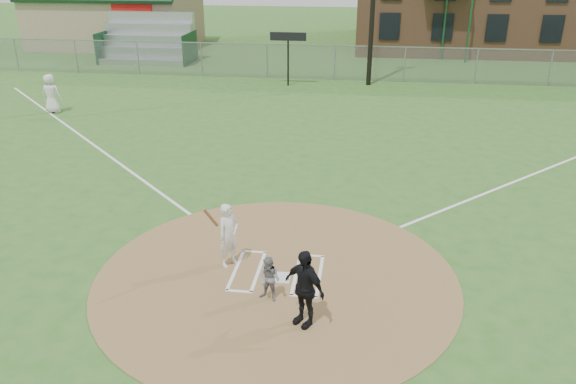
# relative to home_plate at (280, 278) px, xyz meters

# --- Properties ---
(ground) EXTENTS (140.00, 140.00, 0.00)m
(ground) POSITION_rel_home_plate_xyz_m (-0.10, 0.09, -0.04)
(ground) COLOR #306021
(ground) RESTS_ON ground
(dirt_circle) EXTENTS (8.40, 8.40, 0.02)m
(dirt_circle) POSITION_rel_home_plate_xyz_m (-0.10, 0.09, -0.03)
(dirt_circle) COLOR olive
(dirt_circle) RESTS_ON ground
(home_plate) EXTENTS (0.48, 0.48, 0.03)m
(home_plate) POSITION_rel_home_plate_xyz_m (0.00, 0.00, 0.00)
(home_plate) COLOR silver
(home_plate) RESTS_ON dirt_circle
(foul_line_first) EXTENTS (17.04, 17.04, 0.01)m
(foul_line_first) POSITION_rel_home_plate_xyz_m (8.90, 9.09, -0.03)
(foul_line_first) COLOR white
(foul_line_first) RESTS_ON ground
(foul_line_third) EXTENTS (17.04, 17.04, 0.01)m
(foul_line_third) POSITION_rel_home_plate_xyz_m (-9.10, 9.09, -0.03)
(foul_line_third) COLOR white
(foul_line_third) RESTS_ON ground
(catcher) EXTENTS (0.59, 0.53, 1.02)m
(catcher) POSITION_rel_home_plate_xyz_m (-0.10, -0.88, 0.50)
(catcher) COLOR gray
(catcher) RESTS_ON dirt_circle
(umpire) EXTENTS (1.03, 0.89, 1.66)m
(umpire) POSITION_rel_home_plate_xyz_m (0.73, -1.61, 0.82)
(umpire) COLOR black
(umpire) RESTS_ON dirt_circle
(ondeck_player) EXTENTS (0.89, 0.59, 1.80)m
(ondeck_player) POSITION_rel_home_plate_xyz_m (-12.74, 13.01, 0.87)
(ondeck_player) COLOR silver
(ondeck_player) RESTS_ON ground
(batters_boxes) EXTENTS (2.08, 1.88, 0.01)m
(batters_boxes) POSITION_rel_home_plate_xyz_m (-0.10, 0.24, -0.01)
(batters_boxes) COLOR white
(batters_boxes) RESTS_ON dirt_circle
(batter_at_plate) EXTENTS (0.73, 1.04, 1.78)m
(batter_at_plate) POSITION_rel_home_plate_xyz_m (-1.30, 0.45, 0.78)
(batter_at_plate) COLOR silver
(batter_at_plate) RESTS_ON dirt_circle
(outfield_fence) EXTENTS (56.08, 0.08, 2.03)m
(outfield_fence) POSITION_rel_home_plate_xyz_m (-0.10, 22.09, 0.98)
(outfield_fence) COLOR slate
(outfield_fence) RESTS_ON ground
(bleachers) EXTENTS (6.08, 3.20, 3.20)m
(bleachers) POSITION_rel_home_plate_xyz_m (-13.10, 26.29, 1.55)
(bleachers) COLOR #B7BABF
(bleachers) RESTS_ON ground
(clubhouse) EXTENTS (12.20, 8.71, 6.23)m
(clubhouse) POSITION_rel_home_plate_xyz_m (-18.10, 33.08, 2.35)
(clubhouse) COLOR tan
(clubhouse) RESTS_ON ground
(scoreboard_sign) EXTENTS (2.00, 0.10, 2.93)m
(scoreboard_sign) POSITION_rel_home_plate_xyz_m (-2.60, 20.29, 2.35)
(scoreboard_sign) COLOR black
(scoreboard_sign) RESTS_ON ground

